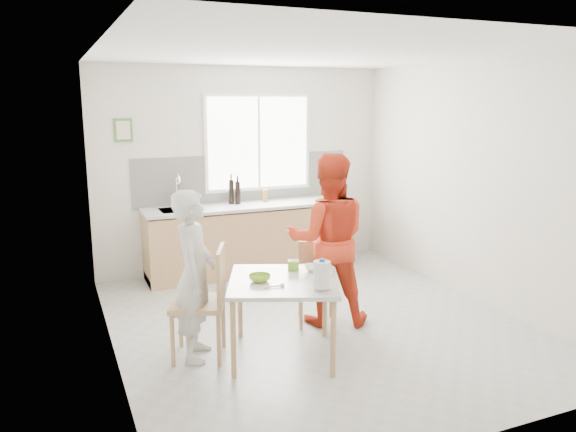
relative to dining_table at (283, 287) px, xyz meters
name	(u,v)px	position (x,y,z in m)	size (l,w,h in m)	color
ground	(316,323)	(0.61, 0.56, -0.64)	(4.50, 4.50, 0.00)	#B7B7B2
room_shell	(318,164)	(0.61, 0.56, 1.00)	(4.50, 4.50, 4.50)	silver
window	(258,143)	(0.81, 2.79, 1.06)	(1.50, 0.06, 1.30)	white
backsplash	(245,178)	(0.61, 2.80, 0.58)	(3.00, 0.02, 0.65)	white
picture_frame	(123,130)	(-0.94, 2.79, 1.26)	(0.22, 0.03, 0.28)	#4E7D39
kitchen_counter	(252,241)	(0.61, 2.51, -0.22)	(2.84, 0.64, 1.37)	tan
dining_table	(283,287)	(0.00, 0.00, 0.00)	(1.21, 1.21, 0.72)	silver
chair_left	(206,298)	(-0.62, 0.25, -0.09)	(0.60, 0.60, 1.00)	tan
chair_far	(316,279)	(0.63, 0.62, -0.19)	(0.50, 0.50, 0.83)	tan
person_white	(195,275)	(-0.71, 0.29, 0.12)	(0.55, 0.36, 1.52)	silver
person_red	(328,240)	(0.73, 0.56, 0.23)	(0.85, 0.66, 1.75)	red
bowl_green	(260,278)	(-0.20, 0.03, 0.10)	(0.19, 0.19, 0.06)	#86BA2B
bowl_white	(315,268)	(0.37, 0.12, 0.10)	(0.20, 0.20, 0.05)	white
milk_jug	(322,274)	(0.19, -0.38, 0.21)	(0.19, 0.14, 0.25)	white
green_box	(293,265)	(0.20, 0.22, 0.12)	(0.10, 0.10, 0.09)	#75B329
spoon	(274,286)	(-0.16, -0.17, 0.08)	(0.01, 0.01, 0.16)	#A5A5AA
cutting_board	(331,198)	(1.77, 2.49, 0.28)	(0.35, 0.25, 0.01)	#9ACC2F
wine_bottle_a	(231,192)	(0.37, 2.64, 0.44)	(0.07, 0.07, 0.32)	black
wine_bottle_b	(238,193)	(0.44, 2.59, 0.43)	(0.07, 0.07, 0.30)	black
jar_amber	(265,196)	(0.83, 2.61, 0.36)	(0.06, 0.06, 0.16)	#996821
soap_bottle	(192,199)	(-0.15, 2.66, 0.38)	(0.09, 0.09, 0.20)	#999999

